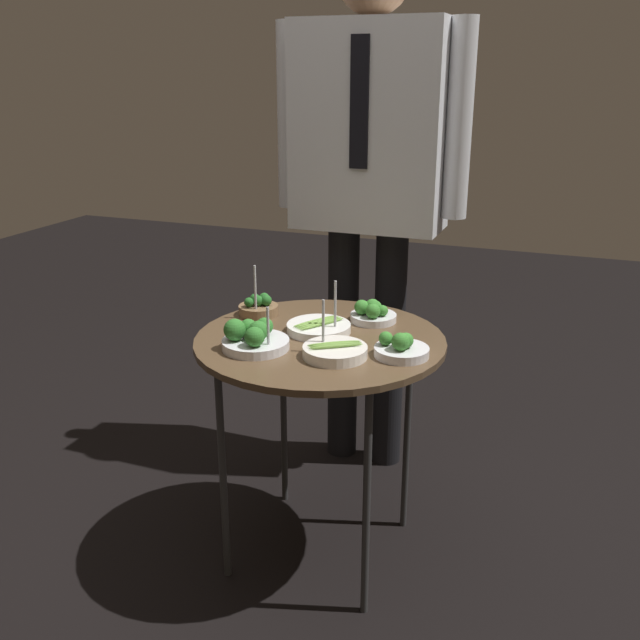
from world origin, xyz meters
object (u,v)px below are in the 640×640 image
(bowl_broccoli_mid_left, at_px, (253,338))
(bowl_asparagus_mid_right, at_px, (319,327))
(bowl_broccoli_back_right, at_px, (372,313))
(waiter_figure, at_px, (370,153))
(bowl_broccoli_front_right, at_px, (401,348))
(serving_cart, at_px, (320,354))
(bowl_asparagus_front_center, at_px, (335,351))
(bowl_broccoli_far_rim, at_px, (259,307))

(bowl_broccoli_mid_left, bearing_deg, bowl_asparagus_mid_right, 57.64)
(bowl_asparagus_mid_right, bearing_deg, bowl_broccoli_back_right, 50.12)
(waiter_figure, bearing_deg, bowl_broccoli_front_right, -65.55)
(serving_cart, bearing_deg, bowl_asparagus_mid_right, 114.78)
(bowl_asparagus_front_center, distance_m, bowl_broccoli_mid_left, 0.22)
(bowl_asparagus_front_center, bearing_deg, bowl_broccoli_front_right, 22.43)
(bowl_broccoli_front_right, bearing_deg, serving_cart, 168.19)
(bowl_asparagus_mid_right, bearing_deg, waiter_figure, 93.07)
(bowl_asparagus_mid_right, xyz_separation_m, waiter_figure, (-0.03, 0.53, 0.41))
(bowl_asparagus_front_center, bearing_deg, waiter_figure, 100.80)
(bowl_broccoli_mid_left, bearing_deg, bowl_broccoli_back_right, 54.23)
(bowl_asparagus_front_center, height_order, waiter_figure, waiter_figure)
(bowl_asparagus_front_center, height_order, bowl_broccoli_far_rim, bowl_broccoli_far_rim)
(bowl_broccoli_mid_left, bearing_deg, bowl_asparagus_front_center, 6.19)
(bowl_asparagus_mid_right, height_order, bowl_broccoli_front_right, bowl_asparagus_mid_right)
(bowl_asparagus_mid_right, relative_size, bowl_broccoli_mid_left, 1.01)
(bowl_broccoli_back_right, bearing_deg, bowl_broccoli_mid_left, -125.77)
(bowl_broccoli_back_right, distance_m, waiter_figure, 0.58)
(bowl_broccoli_back_right, distance_m, bowl_broccoli_far_rim, 0.33)
(bowl_asparagus_front_center, bearing_deg, bowl_broccoli_back_right, 88.12)
(bowl_asparagus_mid_right, height_order, bowl_broccoli_mid_left, bowl_asparagus_mid_right)
(serving_cart, xyz_separation_m, bowl_broccoli_far_rim, (-0.24, 0.11, 0.07))
(bowl_broccoli_back_right, xyz_separation_m, bowl_asparagus_mid_right, (-0.11, -0.13, -0.01))
(serving_cart, bearing_deg, waiter_figure, 94.78)
(bowl_asparagus_mid_right, xyz_separation_m, bowl_broccoli_front_right, (0.25, -0.09, 0.01))
(serving_cart, height_order, bowl_broccoli_mid_left, bowl_broccoli_mid_left)
(serving_cart, xyz_separation_m, bowl_broccoli_mid_left, (-0.13, -0.13, 0.08))
(bowl_broccoli_far_rim, bearing_deg, bowl_broccoli_front_right, -19.13)
(waiter_figure, bearing_deg, bowl_asparagus_mid_right, -86.93)
(bowl_broccoli_front_right, distance_m, waiter_figure, 0.79)
(bowl_broccoli_far_rim, xyz_separation_m, waiter_figure, (0.19, 0.46, 0.40))
(bowl_broccoli_far_rim, height_order, waiter_figure, waiter_figure)
(bowl_broccoli_far_rim, bearing_deg, waiter_figure, 67.64)
(bowl_asparagus_front_center, relative_size, bowl_broccoli_mid_left, 0.93)
(bowl_broccoli_back_right, bearing_deg, bowl_broccoli_far_rim, -169.48)
(serving_cart, distance_m, bowl_broccoli_far_rim, 0.27)
(bowl_asparagus_front_center, distance_m, bowl_broccoli_far_rim, 0.39)
(bowl_asparagus_mid_right, xyz_separation_m, bowl_broccoli_mid_left, (-0.11, -0.18, 0.02))
(bowl_broccoli_far_rim, relative_size, bowl_broccoli_front_right, 1.14)
(bowl_broccoli_far_rim, bearing_deg, bowl_asparagus_mid_right, -18.47)
(bowl_asparagus_front_center, relative_size, bowl_broccoli_far_rim, 1.03)
(serving_cart, xyz_separation_m, waiter_figure, (-0.05, 0.57, 0.47))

